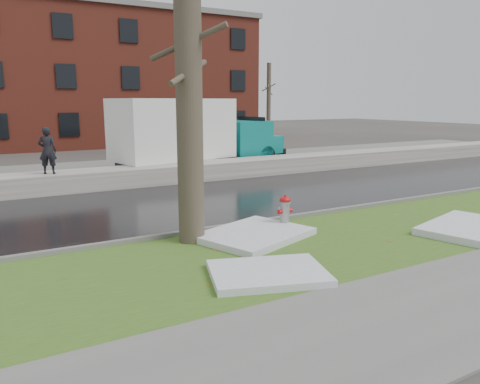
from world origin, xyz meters
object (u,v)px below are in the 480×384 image
fire_hydrant (285,210)px  box_truck (193,134)px  tree (189,76)px  worker (47,151)px

fire_hydrant → box_truck: (2.05, 10.45, 1.33)m
tree → fire_hydrant: bearing=-3.1°
fire_hydrant → box_truck: size_ratio=0.08×
tree → box_truck: bearing=65.6°
worker → box_truck: bearing=-142.3°
fire_hydrant → worker: (-4.71, 8.24, 1.09)m
box_truck → fire_hydrant: bearing=-113.5°
fire_hydrant → tree: bearing=173.3°
tree → box_truck: (4.68, 10.31, -2.08)m
tree → worker: bearing=104.4°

